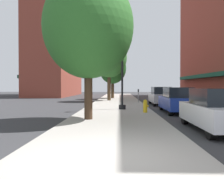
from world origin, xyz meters
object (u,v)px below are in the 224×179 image
Objects in this scene: car_white at (216,110)px; car_blue at (177,100)px; tree_near at (109,57)px; fire_hydrant at (145,106)px; lamppost at (122,65)px; tree_mid at (113,68)px; car_silver at (161,96)px; tree_far at (88,27)px; parking_meter_near at (138,94)px.

car_white and car_blue have the same top height.
fire_hydrant is at bearing -77.27° from tree_near.
car_blue is (3.59, -1.12, -2.39)m from lamppost.
car_white is (2.19, -5.36, 0.29)m from fire_hydrant.
lamppost is at bearing -85.68° from tree_mid.
lamppost is 1.37× the size of car_silver.
lamppost reaches higher than fire_hydrant.
tree_far reaches higher than car_white.
parking_meter_near is 0.30× the size of car_blue.
lamppost is 3.68m from fire_hydrant.
fire_hydrant is 0.11× the size of tree_far.
car_silver reaches higher than fire_hydrant.
tree_mid is at bearing 86.86° from tree_near.
lamppost reaches higher than car_silver.
tree_near is 15.41m from tree_far.
car_white is 12.72m from car_silver.
parking_meter_near is 6.13m from tree_near.
car_blue is (5.30, 4.04, -3.84)m from tree_far.
fire_hydrant is at bearing 44.58° from tree_far.
lamppost is at bearing 123.80° from fire_hydrant.
tree_far is 7.69m from car_blue.
tree_near reaches higher than lamppost.
tree_near is 13.08m from car_blue.
car_blue is 6.39m from car_silver.
tree_mid is (0.26, 4.69, -0.91)m from tree_near.
lamppost is 10.49m from tree_near.
car_blue reaches higher than fire_hydrant.
tree_far is at bearing -142.63° from car_blue.
lamppost is 4.50× the size of parking_meter_near.
car_silver is (3.59, 5.27, -2.39)m from lamppost.
car_silver is (5.30, 10.43, -3.84)m from tree_far.
tree_far is 12.31m from car_silver.
tree_far is 1.65× the size of car_silver.
tree_mid reaches higher than fire_hydrant.
car_white is at bearing -78.09° from tree_mid.
fire_hydrant is 0.11× the size of tree_near.
tree_mid is 17.04m from car_blue.
tree_far is at bearing -114.99° from car_silver.
car_silver is (0.00, 12.72, 0.00)m from car_white.
car_white is 6.33m from car_blue.
tree_mid is (-2.77, 8.17, 3.12)m from parking_meter_near.
car_white is (4.98, -17.69, -4.17)m from tree_near.
tree_near reaches higher than fire_hydrant.
tree_near is 8.18m from car_silver.
lamppost is 1.37× the size of car_blue.
tree_far reaches higher than fire_hydrant.
parking_meter_near is 12.92m from tree_far.
fire_hydrant is 0.60× the size of parking_meter_near.
parking_meter_near is (1.64, 6.76, -2.25)m from lamppost.
parking_meter_near is 0.18× the size of tree_far.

